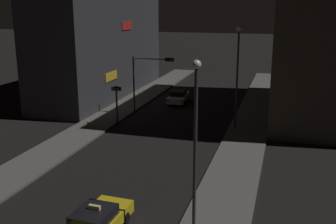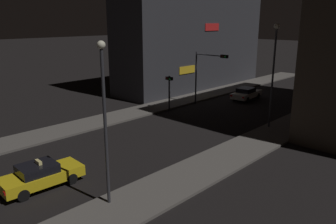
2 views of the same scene
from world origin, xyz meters
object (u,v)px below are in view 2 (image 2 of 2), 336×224
object	(u,v)px
far_car	(246,93)
traffic_light_overhead	(207,68)
traffic_light_left_kerb	(169,86)
taxi	(41,175)
street_lamp_near_block	(105,111)
street_lamp_far_block	(274,62)

from	to	relation	value
far_car	traffic_light_overhead	xyz separation A→B (m)	(-1.45, -5.76, 3.37)
far_car	traffic_light_left_kerb	xyz separation A→B (m)	(-2.91, -9.97, 1.87)
far_car	traffic_light_left_kerb	world-z (taller)	traffic_light_left_kerb
taxi	street_lamp_near_block	bearing A→B (deg)	19.02
far_car	street_lamp_far_block	xyz separation A→B (m)	(7.20, -8.15, 4.93)
traffic_light_left_kerb	street_lamp_far_block	xyz separation A→B (m)	(10.11, 1.82, 3.06)
taxi	street_lamp_far_block	distance (m)	19.55
far_car	traffic_light_left_kerb	size ratio (longest dim) A/B	1.26
traffic_light_overhead	street_lamp_near_block	world-z (taller)	street_lamp_near_block
traffic_light_left_kerb	street_lamp_far_block	size ratio (longest dim) A/B	0.42
far_car	traffic_light_left_kerb	bearing A→B (deg)	-106.26
traffic_light_overhead	traffic_light_left_kerb	size ratio (longest dim) A/B	1.59
street_lamp_near_block	traffic_light_left_kerb	bearing A→B (deg)	124.33
traffic_light_overhead	traffic_light_left_kerb	bearing A→B (deg)	-109.09
taxi	traffic_light_overhead	world-z (taller)	traffic_light_overhead
traffic_light_overhead	traffic_light_left_kerb	world-z (taller)	traffic_light_overhead
traffic_light_left_kerb	street_lamp_near_block	xyz separation A→B (m)	(10.38, -15.21, 2.32)
far_car	traffic_light_overhead	distance (m)	6.83
taxi	traffic_light_overhead	distance (m)	21.66
far_car	traffic_light_left_kerb	distance (m)	10.55
street_lamp_far_block	far_car	bearing A→B (deg)	131.45
traffic_light_left_kerb	traffic_light_overhead	bearing A→B (deg)	70.91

